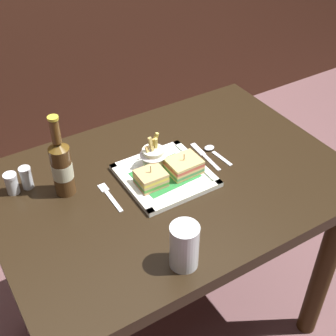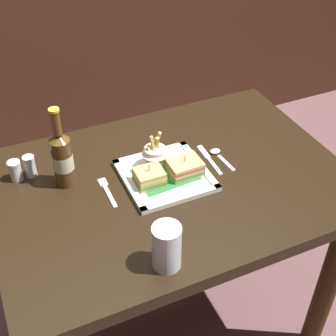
# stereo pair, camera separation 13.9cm
# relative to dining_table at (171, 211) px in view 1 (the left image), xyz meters

# --- Properties ---
(ground_plane) EXTENTS (6.00, 6.00, 0.00)m
(ground_plane) POSITION_rel_dining_table_xyz_m (0.00, 0.00, -0.64)
(ground_plane) COLOR brown
(dining_table) EXTENTS (1.08, 0.76, 0.77)m
(dining_table) POSITION_rel_dining_table_xyz_m (0.00, 0.00, 0.00)
(dining_table) COLOR black
(dining_table) RESTS_ON ground_plane
(square_plate) EXTENTS (0.26, 0.26, 0.02)m
(square_plate) POSITION_rel_dining_table_xyz_m (-0.01, 0.02, 0.14)
(square_plate) COLOR white
(square_plate) RESTS_ON dining_table
(sandwich_half_left) EXTENTS (0.08, 0.07, 0.07)m
(sandwich_half_left) POSITION_rel_dining_table_xyz_m (-0.07, -0.00, 0.17)
(sandwich_half_left) COLOR tan
(sandwich_half_left) RESTS_ON square_plate
(sandwich_half_right) EXTENTS (0.10, 0.08, 0.07)m
(sandwich_half_right) POSITION_rel_dining_table_xyz_m (0.05, -0.00, 0.17)
(sandwich_half_right) COLOR tan
(sandwich_half_right) RESTS_ON square_plate
(fries_cup) EXTENTS (0.08, 0.08, 0.12)m
(fries_cup) POSITION_rel_dining_table_xyz_m (-0.02, 0.07, 0.19)
(fries_cup) COLOR silver
(fries_cup) RESTS_ON square_plate
(beer_bottle) EXTENTS (0.06, 0.06, 0.26)m
(beer_bottle) POSITION_rel_dining_table_xyz_m (-0.30, 0.11, 0.23)
(beer_bottle) COLOR #53351A
(beer_bottle) RESTS_ON dining_table
(water_glass) EXTENTS (0.07, 0.07, 0.13)m
(water_glass) POSITION_rel_dining_table_xyz_m (-0.15, -0.30, 0.19)
(water_glass) COLOR silver
(water_glass) RESTS_ON dining_table
(fork) EXTENTS (0.02, 0.14, 0.00)m
(fork) POSITION_rel_dining_table_xyz_m (-0.20, 0.03, 0.14)
(fork) COLOR silver
(fork) RESTS_ON dining_table
(knife) EXTENTS (0.02, 0.16, 0.00)m
(knife) POSITION_rel_dining_table_xyz_m (0.15, 0.05, 0.14)
(knife) COLOR silver
(knife) RESTS_ON dining_table
(spoon) EXTENTS (0.03, 0.12, 0.01)m
(spoon) POSITION_rel_dining_table_xyz_m (0.19, 0.05, 0.14)
(spoon) COLOR silver
(spoon) RESTS_ON dining_table
(salt_shaker) EXTENTS (0.04, 0.04, 0.07)m
(salt_shaker) POSITION_rel_dining_table_xyz_m (-0.43, 0.19, 0.17)
(salt_shaker) COLOR silver
(salt_shaker) RESTS_ON dining_table
(pepper_shaker) EXTENTS (0.04, 0.04, 0.07)m
(pepper_shaker) POSITION_rel_dining_table_xyz_m (-0.38, 0.19, 0.17)
(pepper_shaker) COLOR silver
(pepper_shaker) RESTS_ON dining_table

